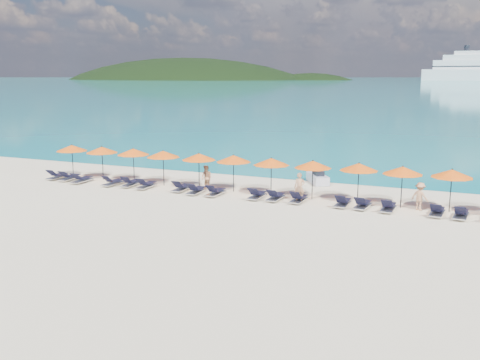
% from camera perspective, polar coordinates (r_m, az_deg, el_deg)
% --- Properties ---
extents(ground, '(1400.00, 1400.00, 0.00)m').
position_cam_1_polar(ground, '(27.29, -2.45, -3.61)').
color(ground, beige).
extents(sea, '(1600.00, 1300.00, 0.01)m').
position_cam_1_polar(sea, '(683.95, 22.28, 9.88)').
color(sea, '#1FA9B2').
rests_on(sea, ground).
extents(headland_main, '(374.00, 242.00, 126.50)m').
position_cam_1_polar(headland_main, '(645.64, -6.05, 7.23)').
color(headland_main, black).
rests_on(headland_main, ground).
extents(headland_small, '(162.00, 126.00, 85.50)m').
position_cam_1_polar(headland_small, '(607.16, 7.48, 7.22)').
color(headland_small, black).
rests_on(headland_small, ground).
extents(jetski, '(2.01, 2.52, 0.85)m').
position_cam_1_polar(jetski, '(35.08, 8.29, 0.22)').
color(jetski, silver).
rests_on(jetski, ground).
extents(beachgoer_a, '(0.66, 0.50, 1.62)m').
position_cam_1_polar(beachgoer_a, '(29.82, 6.36, -0.78)').
color(beachgoer_a, tan).
rests_on(beachgoer_a, ground).
extents(beachgoer_b, '(0.83, 0.63, 1.51)m').
position_cam_1_polar(beachgoer_b, '(32.73, -3.60, 0.24)').
color(beachgoer_b, tan).
rests_on(beachgoer_b, ground).
extents(beachgoer_c, '(1.05, 0.79, 1.48)m').
position_cam_1_polar(beachgoer_c, '(29.33, 18.64, -1.67)').
color(beachgoer_c, tan).
rests_on(beachgoer_c, ground).
extents(umbrella_0, '(2.10, 2.10, 2.28)m').
position_cam_1_polar(umbrella_0, '(38.29, -17.51, 3.27)').
color(umbrella_0, black).
rests_on(umbrella_0, ground).
extents(umbrella_1, '(2.10, 2.10, 2.28)m').
position_cam_1_polar(umbrella_1, '(36.84, -14.52, 3.14)').
color(umbrella_1, black).
rests_on(umbrella_1, ground).
extents(umbrella_2, '(2.10, 2.10, 2.28)m').
position_cam_1_polar(umbrella_2, '(35.46, -11.32, 2.97)').
color(umbrella_2, black).
rests_on(umbrella_2, ground).
extents(umbrella_3, '(2.10, 2.10, 2.28)m').
position_cam_1_polar(umbrella_3, '(34.12, -8.20, 2.75)').
color(umbrella_3, black).
rests_on(umbrella_3, ground).
extents(umbrella_4, '(2.10, 2.10, 2.28)m').
position_cam_1_polar(umbrella_4, '(32.78, -4.41, 2.49)').
color(umbrella_4, black).
rests_on(umbrella_4, ground).
extents(umbrella_5, '(2.10, 2.10, 2.28)m').
position_cam_1_polar(umbrella_5, '(31.95, -0.70, 2.29)').
color(umbrella_5, black).
rests_on(umbrella_5, ground).
extents(umbrella_6, '(2.10, 2.10, 2.28)m').
position_cam_1_polar(umbrella_6, '(30.89, 3.36, 1.96)').
color(umbrella_6, black).
rests_on(umbrella_6, ground).
extents(umbrella_7, '(2.10, 2.10, 2.28)m').
position_cam_1_polar(umbrella_7, '(30.19, 7.78, 1.66)').
color(umbrella_7, black).
rests_on(umbrella_7, ground).
extents(umbrella_8, '(2.10, 2.10, 2.28)m').
position_cam_1_polar(umbrella_8, '(29.81, 12.57, 1.37)').
color(umbrella_8, black).
rests_on(umbrella_8, ground).
extents(umbrella_9, '(2.10, 2.10, 2.28)m').
position_cam_1_polar(umbrella_9, '(29.31, 16.96, 0.98)').
color(umbrella_9, black).
rests_on(umbrella_9, ground).
extents(umbrella_10, '(2.10, 2.10, 2.28)m').
position_cam_1_polar(umbrella_10, '(29.25, 21.68, 0.65)').
color(umbrella_10, black).
rests_on(umbrella_10, ground).
extents(lounger_0, '(0.68, 1.72, 0.66)m').
position_cam_1_polar(lounger_0, '(38.09, -18.92, 0.43)').
color(lounger_0, silver).
rests_on(lounger_0, ground).
extents(lounger_1, '(0.65, 1.71, 0.66)m').
position_cam_1_polar(lounger_1, '(37.36, -17.73, 0.30)').
color(lounger_1, silver).
rests_on(lounger_1, ground).
extents(lounger_2, '(0.62, 1.70, 0.66)m').
position_cam_1_polar(lounger_2, '(36.32, -16.54, 0.06)').
color(lounger_2, silver).
rests_on(lounger_2, ground).
extents(lounger_3, '(0.78, 1.75, 0.66)m').
position_cam_1_polar(lounger_3, '(34.91, -13.40, -0.21)').
color(lounger_3, silver).
rests_on(lounger_3, ground).
extents(lounger_4, '(0.72, 1.73, 0.66)m').
position_cam_1_polar(lounger_4, '(34.38, -11.58, -0.31)').
color(lounger_4, silver).
rests_on(lounger_4, ground).
extents(lounger_5, '(0.66, 1.71, 0.66)m').
position_cam_1_polar(lounger_5, '(33.63, -9.98, -0.51)').
color(lounger_5, silver).
rests_on(lounger_5, ground).
extents(lounger_6, '(0.64, 1.71, 0.66)m').
position_cam_1_polar(lounger_6, '(32.56, -6.24, -0.79)').
color(lounger_6, silver).
rests_on(lounger_6, ground).
extents(lounger_7, '(0.67, 1.72, 0.66)m').
position_cam_1_polar(lounger_7, '(31.75, -4.71, -1.07)').
color(lounger_7, silver).
rests_on(lounger_7, ground).
extents(lounger_8, '(0.67, 1.72, 0.66)m').
position_cam_1_polar(lounger_8, '(31.21, -2.64, -1.26)').
color(lounger_8, silver).
rests_on(lounger_8, ground).
extents(lounger_9, '(0.64, 1.71, 0.66)m').
position_cam_1_polar(lounger_9, '(30.41, 1.83, -1.59)').
color(lounger_9, silver).
rests_on(lounger_9, ground).
extents(lounger_10, '(0.68, 1.72, 0.66)m').
position_cam_1_polar(lounger_10, '(30.07, 3.82, -1.76)').
color(lounger_10, silver).
rests_on(lounger_10, ground).
extents(lounger_11, '(0.68, 1.72, 0.66)m').
position_cam_1_polar(lounger_11, '(29.71, 6.27, -1.97)').
color(lounger_11, silver).
rests_on(lounger_11, ground).
extents(lounger_12, '(0.66, 1.71, 0.66)m').
position_cam_1_polar(lounger_12, '(29.17, 10.91, -2.35)').
color(lounger_12, silver).
rests_on(lounger_12, ground).
extents(lounger_13, '(0.77, 1.75, 0.66)m').
position_cam_1_polar(lounger_13, '(28.94, 12.96, -2.54)').
color(lounger_13, silver).
rests_on(lounger_13, ground).
extents(lounger_14, '(0.67, 1.72, 0.66)m').
position_cam_1_polar(lounger_14, '(28.71, 15.54, -2.79)').
color(lounger_14, silver).
rests_on(lounger_14, ground).
extents(lounger_15, '(0.74, 1.74, 0.66)m').
position_cam_1_polar(lounger_15, '(28.57, 20.28, -3.15)').
color(lounger_15, silver).
rests_on(lounger_15, ground).
extents(lounger_16, '(0.76, 1.75, 0.66)m').
position_cam_1_polar(lounger_16, '(28.50, 22.50, -3.35)').
color(lounger_16, silver).
rests_on(lounger_16, ground).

